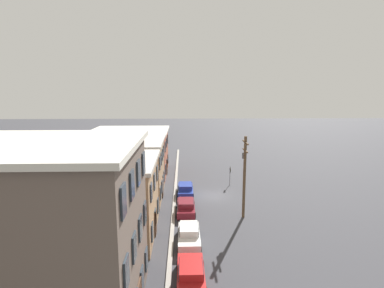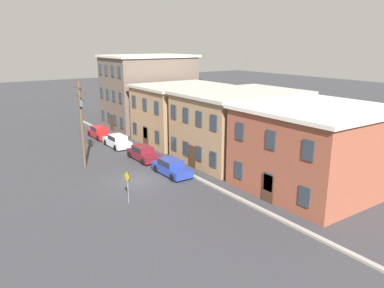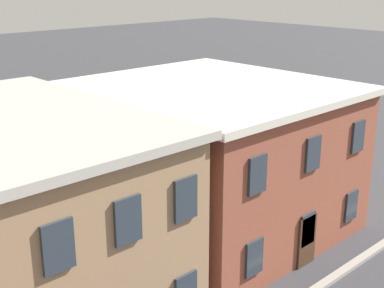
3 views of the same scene
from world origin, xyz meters
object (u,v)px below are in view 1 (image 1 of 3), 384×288
car_red (191,273)px  car_blue (185,189)px  car_white (189,234)px  car_maroon (186,206)px  caution_sign (230,173)px  utility_pole (244,172)px

car_red → car_blue: bearing=0.7°
car_white → car_maroon: 6.13m
caution_sign → car_red: bearing=164.3°
car_white → caution_sign: size_ratio=1.69×
car_white → car_blue: same height
caution_sign → car_white: bearing=159.1°
car_maroon → car_blue: 5.52m
car_blue → car_red: bearing=-179.3°
utility_pole → car_blue: bearing=40.8°
car_maroon → car_white: bearing=-178.1°
utility_pole → car_white: bearing=131.7°
car_white → car_red: bearing=-179.9°
car_white → car_maroon: same height
car_white → car_maroon: bearing=1.9°
car_red → car_white: 5.43m
car_maroon → utility_pole: size_ratio=0.53×
car_red → utility_pole: utility_pole is taller
car_maroon → car_blue: same height
utility_pole → caution_sign: bearing=-1.3°
car_maroon → caution_sign: 10.93m
car_red → caution_sign: caution_sign is taller
car_red → caution_sign: (20.64, -5.81, 1.00)m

